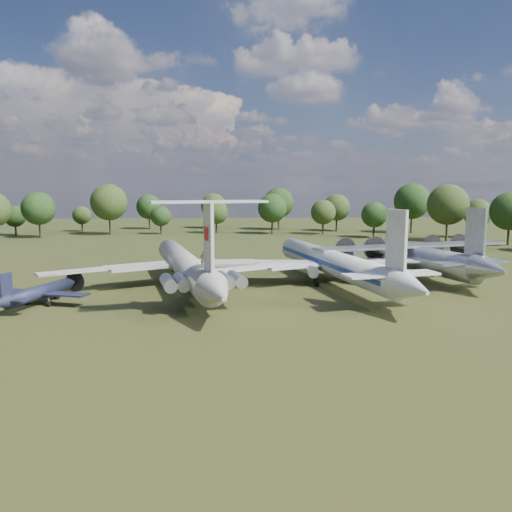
{
  "coord_description": "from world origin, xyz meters",
  "views": [
    {
      "loc": [
        3.89,
        -64.24,
        13.63
      ],
      "look_at": [
        8.3,
        -3.06,
        5.0
      ],
      "focal_mm": 35.0,
      "sensor_mm": 36.0,
      "label": 1
    }
  ],
  "objects_px": {
    "il62_airliner": "(185,270)",
    "small_prop_west": "(39,295)",
    "an12_transport": "(416,261)",
    "person_on_il62": "(204,259)",
    "tu104_jet": "(332,267)"
  },
  "relations": [
    {
      "from": "tu104_jet",
      "to": "person_on_il62",
      "type": "relative_size",
      "value": 24.52
    },
    {
      "from": "il62_airliner",
      "to": "small_prop_west",
      "type": "bearing_deg",
      "value": -162.91
    },
    {
      "from": "small_prop_west",
      "to": "il62_airliner",
      "type": "bearing_deg",
      "value": 48.46
    },
    {
      "from": "person_on_il62",
      "to": "il62_airliner",
      "type": "bearing_deg",
      "value": -72.39
    },
    {
      "from": "an12_transport",
      "to": "person_on_il62",
      "type": "xyz_separation_m",
      "value": [
        -31.56,
        -18.95,
        3.37
      ]
    },
    {
      "from": "tu104_jet",
      "to": "person_on_il62",
      "type": "xyz_separation_m",
      "value": [
        -17.45,
        -13.86,
        3.37
      ]
    },
    {
      "from": "small_prop_west",
      "to": "an12_transport",
      "type": "bearing_deg",
      "value": 35.38
    },
    {
      "from": "an12_transport",
      "to": "small_prop_west",
      "type": "height_order",
      "value": "an12_transport"
    },
    {
      "from": "il62_airliner",
      "to": "an12_transport",
      "type": "xyz_separation_m",
      "value": [
        34.48,
        5.92,
        -0.02
      ]
    },
    {
      "from": "an12_transport",
      "to": "small_prop_west",
      "type": "distance_m",
      "value": 52.8
    },
    {
      "from": "an12_transport",
      "to": "small_prop_west",
      "type": "relative_size",
      "value": 2.3
    },
    {
      "from": "il62_airliner",
      "to": "person_on_il62",
      "type": "distance_m",
      "value": 13.76
    },
    {
      "from": "tu104_jet",
      "to": "person_on_il62",
      "type": "height_order",
      "value": "person_on_il62"
    },
    {
      "from": "an12_transport",
      "to": "il62_airliner",
      "type": "bearing_deg",
      "value": 175.46
    },
    {
      "from": "tu104_jet",
      "to": "small_prop_west",
      "type": "bearing_deg",
      "value": -175.93
    }
  ]
}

